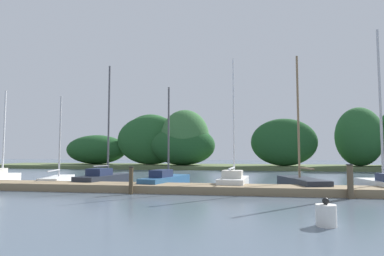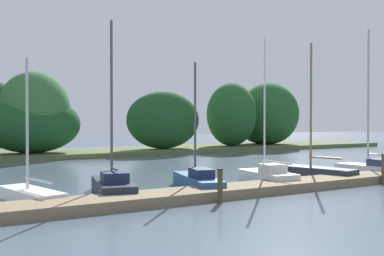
# 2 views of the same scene
# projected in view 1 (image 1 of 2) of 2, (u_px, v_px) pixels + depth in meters

# --- Properties ---
(dock_pier) EXTENTS (31.22, 1.80, 0.35)m
(dock_pier) POSITION_uv_depth(u_px,v_px,m) (234.00, 189.00, 15.02)
(dock_pier) COLOR #847051
(dock_pier) RESTS_ON ground
(far_shore) EXTENTS (60.59, 8.00, 6.90)m
(far_shore) POSITION_uv_depth(u_px,v_px,m) (248.00, 144.00, 37.24)
(far_shore) COLOR #56663D
(far_shore) RESTS_ON ground
(sailboat_0) EXTENTS (1.60, 3.14, 5.62)m
(sailboat_0) POSITION_uv_depth(u_px,v_px,m) (1.00, 177.00, 19.59)
(sailboat_0) COLOR white
(sailboat_0) RESTS_ON ground
(sailboat_1) EXTENTS (1.89, 3.89, 5.22)m
(sailboat_1) POSITION_uv_depth(u_px,v_px,m) (58.00, 179.00, 19.26)
(sailboat_1) COLOR white
(sailboat_1) RESTS_ON ground
(sailboat_2) EXTENTS (2.05, 4.24, 6.88)m
(sailboat_2) POSITION_uv_depth(u_px,v_px,m) (106.00, 178.00, 18.48)
(sailboat_2) COLOR #232833
(sailboat_2) RESTS_ON ground
(sailboat_3) EXTENTS (1.92, 4.54, 5.43)m
(sailboat_3) POSITION_uv_depth(u_px,v_px,m) (167.00, 180.00, 17.51)
(sailboat_3) COLOR #285684
(sailboat_3) RESTS_ON ground
(sailboat_4) EXTENTS (1.53, 3.57, 6.77)m
(sailboat_4) POSITION_uv_depth(u_px,v_px,m) (234.00, 181.00, 16.64)
(sailboat_4) COLOR white
(sailboat_4) RESTS_ON ground
(sailboat_5) EXTENTS (2.11, 4.38, 6.85)m
(sailboat_5) POSITION_uv_depth(u_px,v_px,m) (301.00, 182.00, 16.46)
(sailboat_5) COLOR #232833
(sailboat_5) RESTS_ON ground
(mooring_piling_1) EXTENTS (0.22, 0.22, 1.22)m
(mooring_piling_1) POSITION_uv_depth(u_px,v_px,m) (131.00, 180.00, 14.63)
(mooring_piling_1) COLOR #4C3D28
(mooring_piling_1) RESTS_ON ground
(mooring_piling_2) EXTENTS (0.27, 0.27, 1.38)m
(mooring_piling_2) POSITION_uv_depth(u_px,v_px,m) (350.00, 181.00, 13.24)
(mooring_piling_2) COLOR brown
(mooring_piling_2) RESTS_ON ground
(channel_buoy_0) EXTENTS (0.50, 0.50, 0.72)m
(channel_buoy_0) POSITION_uv_depth(u_px,v_px,m) (326.00, 215.00, 8.27)
(channel_buoy_0) COLOR white
(channel_buoy_0) RESTS_ON ground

